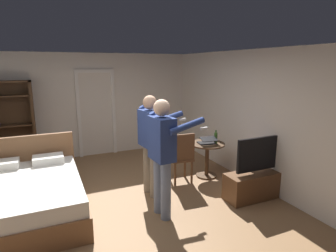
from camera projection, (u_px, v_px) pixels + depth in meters
ground_plane at (130, 208)px, 4.46m from camera, size 6.56×6.56×0.00m
wall_back at (93, 105)px, 6.90m from camera, size 5.13×0.12×2.52m
wall_right at (257, 118)px, 5.19m from camera, size 0.12×6.20×2.52m
doorway_frame at (96, 107)px, 6.87m from camera, size 0.93×0.08×2.13m
bed at (26, 196)px, 4.19m from camera, size 1.60×2.09×1.02m
bookshelf at (9, 122)px, 6.03m from camera, size 1.00×0.32×1.91m
tv_flatscreen at (259, 180)px, 4.78m from camera, size 1.23×0.40×1.07m
side_table at (207, 154)px, 5.63m from camera, size 0.69×0.69×0.70m
laptop at (207, 141)px, 5.52m from camera, size 0.36×0.37×0.16m
bottle_on_table at (216, 138)px, 5.54m from camera, size 0.06×0.06×0.27m
wooden_chair at (182, 156)px, 5.30m from camera, size 0.45×0.45×0.99m
person_blue_shirt at (163, 150)px, 4.03m from camera, size 0.78×0.58×1.77m
person_striped_shirt at (151, 138)px, 4.74m from camera, size 0.70×0.63×1.75m
suitcase_dark at (45, 164)px, 5.85m from camera, size 0.58×0.29×0.40m
suitcase_small at (45, 162)px, 6.05m from camera, size 0.65×0.44×0.35m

